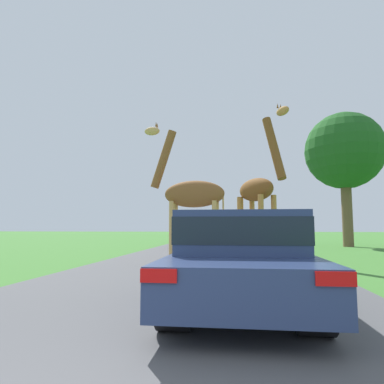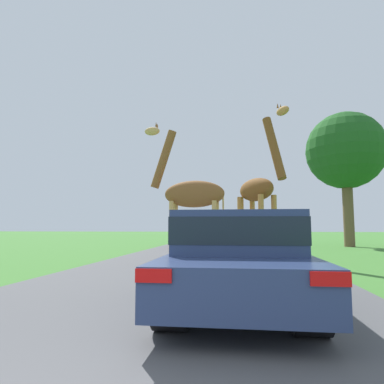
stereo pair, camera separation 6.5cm
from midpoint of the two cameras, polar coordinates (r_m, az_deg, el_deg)
road at (r=30.80m, az=5.37°, el=-7.96°), size 6.94×120.00×0.00m
giraffe_near_road at (r=11.73m, az=-0.20°, el=-0.25°), size 2.90×0.89×4.89m
giraffe_companion at (r=12.65m, az=11.24°, el=0.02°), size 1.90×2.46×5.36m
car_lead_maroon at (r=5.15m, az=8.03°, el=-10.57°), size 1.90×4.02×1.38m
car_queue_right at (r=18.48m, az=2.03°, el=-7.27°), size 1.75×3.98×1.31m
car_queue_left at (r=26.93m, az=10.20°, el=-6.63°), size 1.75×4.28×1.37m
car_far_ahead at (r=27.84m, az=0.46°, el=-6.64°), size 1.87×3.98×1.45m
tree_centre_back at (r=22.77m, az=24.29°, el=6.19°), size 4.63×4.63×8.07m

